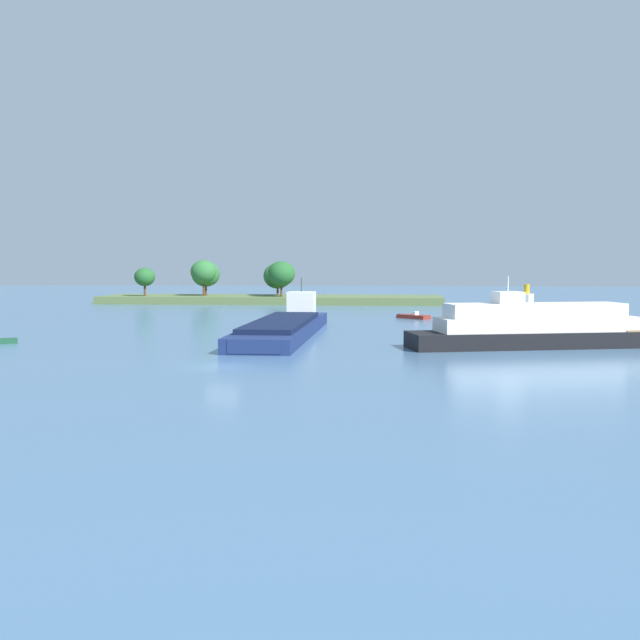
# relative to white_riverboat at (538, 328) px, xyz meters

# --- Properties ---
(ground_plane) EXTENTS (400.00, 400.00, 0.00)m
(ground_plane) POSITION_rel_white_riverboat_xyz_m (-26.39, -15.30, -1.77)
(ground_plane) COLOR #476B8E
(treeline_island) EXTENTS (66.48, 14.95, 8.46)m
(treeline_island) POSITION_rel_white_riverboat_xyz_m (-38.92, 72.54, 0.46)
(treeline_island) COLOR #566B3D
(treeline_island) RESTS_ON ground
(white_riverboat) EXTENTS (24.94, 10.77, 6.59)m
(white_riverboat) POSITION_rel_white_riverboat_xyz_m (0.00, 0.00, 0.00)
(white_riverboat) COLOR black
(white_riverboat) RESTS_ON ground
(tugboat) EXTENTS (11.77, 8.29, 5.22)m
(tugboat) POSITION_rel_white_riverboat_xyz_m (1.51, 23.61, -0.42)
(tugboat) COLOR #19472D
(tugboat) RESTS_ON ground
(cargo_barge) EXTENTS (6.45, 34.56, 5.96)m
(cargo_barge) POSITION_rel_white_riverboat_xyz_m (-25.03, 9.26, -0.78)
(cargo_barge) COLOR navy
(cargo_barge) RESTS_ON ground
(fishing_skiff) EXTENTS (4.83, 4.49, 1.03)m
(fishing_skiff) POSITION_rel_white_riverboat_xyz_m (-10.24, 34.49, -1.48)
(fishing_skiff) COLOR maroon
(fishing_skiff) RESTS_ON ground
(channel_buoy_red) EXTENTS (0.70, 0.70, 1.90)m
(channel_buoy_red) POSITION_rel_white_riverboat_xyz_m (-1.44, 29.48, -0.96)
(channel_buoy_red) COLOR red
(channel_buoy_red) RESTS_ON ground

